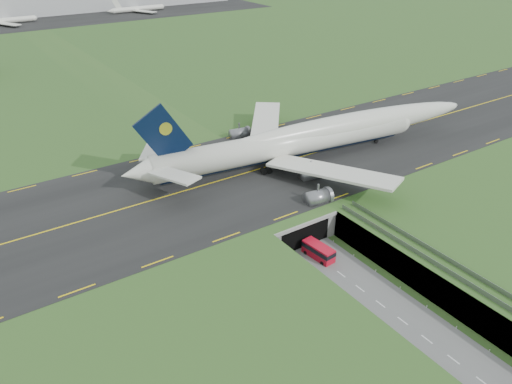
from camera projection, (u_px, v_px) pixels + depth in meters
ground at (331, 267)px, 95.98m from camera, size 900.00×900.00×0.00m
airfield_deck at (332, 254)px, 94.55m from camera, size 800.00×800.00×6.00m
trench_road at (358, 287)px, 90.45m from camera, size 12.00×75.00×0.20m
taxiway at (239, 175)px, 117.21m from camera, size 800.00×44.00×0.18m
tunnel_portal at (280, 215)px, 106.61m from camera, size 17.00×22.30×6.00m
guideway at (456, 277)px, 84.84m from camera, size 3.00×53.00×7.05m
jumbo_jet at (312, 137)px, 123.50m from camera, size 95.85×61.03×20.36m
shuttle_tram at (318, 251)px, 97.92m from camera, size 3.30×7.17×2.85m
cargo_terminal at (11, 4)px, 308.21m from camera, size 320.00×67.00×15.60m
distant_hills at (64, 2)px, 443.67m from camera, size 700.00×91.00×60.00m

